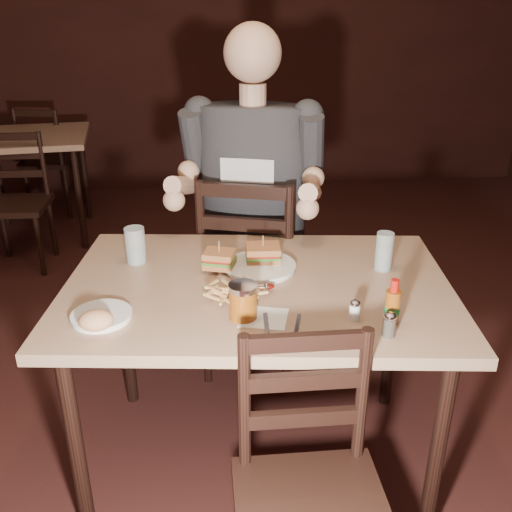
{
  "coord_description": "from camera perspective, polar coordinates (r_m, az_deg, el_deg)",
  "views": [
    {
      "loc": [
        -0.14,
        -1.82,
        1.65
      ],
      "look_at": [
        0.05,
        -0.05,
        0.85
      ],
      "focal_mm": 40.0,
      "sensor_mm": 36.0,
      "label": 1
    }
  ],
  "objects": [
    {
      "name": "sandwich_right",
      "position": [
        2.05,
        0.7,
        0.8
      ],
      "size": [
        0.12,
        0.11,
        0.1
      ],
      "primitive_type": null,
      "rotation": [
        0.0,
        0.0,
        -0.04
      ],
      "color": "#C27C48",
      "rests_on": "dinner_plate"
    },
    {
      "name": "glass_left",
      "position": [
        2.11,
        -11.96,
        1.06
      ],
      "size": [
        0.08,
        0.08,
        0.13
      ],
      "primitive_type": "cylinder",
      "rotation": [
        0.0,
        0.0,
        -0.12
      ],
      "color": "silver",
      "rests_on": "main_table"
    },
    {
      "name": "bg_table",
      "position": [
        4.47,
        -21.61,
        10.09
      ],
      "size": [
        0.88,
        0.88,
        0.77
      ],
      "rotation": [
        0.0,
        0.0,
        0.11
      ],
      "color": "#A37F62",
      "rests_on": "ground"
    },
    {
      "name": "fork",
      "position": [
        1.69,
        4.12,
        -7.05
      ],
      "size": [
        0.05,
        0.14,
        0.0
      ],
      "primitive_type": "cube",
      "rotation": [
        0.0,
        0.0,
        -0.27
      ],
      "color": "silver",
      "rests_on": "napkin"
    },
    {
      "name": "bg_chair_near",
      "position": [
        4.02,
        -22.91,
        4.73
      ],
      "size": [
        0.41,
        0.45,
        0.87
      ],
      "primitive_type": null,
      "rotation": [
        0.0,
        0.0,
        -0.03
      ],
      "color": "black",
      "rests_on": "ground"
    },
    {
      "name": "syrup_dispenser",
      "position": [
        1.71,
        -1.3,
        -4.56
      ],
      "size": [
        0.1,
        0.1,
        0.11
      ],
      "primitive_type": null,
      "rotation": [
        0.0,
        0.0,
        -0.12
      ],
      "color": "#85410F",
      "rests_on": "main_table"
    },
    {
      "name": "chair_far",
      "position": [
        2.64,
        -0.25,
        -1.71
      ],
      "size": [
        0.58,
        0.61,
        0.99
      ],
      "primitive_type": null,
      "rotation": [
        0.0,
        0.0,
        2.85
      ],
      "color": "black",
      "rests_on": "ground"
    },
    {
      "name": "pepper_shaker",
      "position": [
        1.68,
        13.18,
        -6.73
      ],
      "size": [
        0.04,
        0.04,
        0.07
      ],
      "primitive_type": null,
      "rotation": [
        0.0,
        0.0,
        -0.12
      ],
      "color": "#38332D",
      "rests_on": "main_table"
    },
    {
      "name": "room_shell",
      "position": [
        1.84,
        -1.68,
        16.43
      ],
      "size": [
        7.0,
        7.0,
        7.0
      ],
      "color": "black",
      "rests_on": "ground"
    },
    {
      "name": "bg_chair_far",
      "position": [
        5.04,
        -19.71,
        9.03
      ],
      "size": [
        0.49,
        0.52,
        0.88
      ],
      "primitive_type": null,
      "rotation": [
        0.0,
        0.0,
        2.94
      ],
      "color": "black",
      "rests_on": "ground"
    },
    {
      "name": "bread_roll",
      "position": [
        1.7,
        -15.71,
        -6.21
      ],
      "size": [
        0.11,
        0.09,
        0.06
      ],
      "primitive_type": "ellipsoid",
      "rotation": [
        0.0,
        0.0,
        -0.12
      ],
      "color": "tan",
      "rests_on": "side_plate"
    },
    {
      "name": "dinner_plate",
      "position": [
        2.03,
        0.42,
        -1.16
      ],
      "size": [
        0.28,
        0.28,
        0.01
      ],
      "primitive_type": "cylinder",
      "rotation": [
        0.0,
        0.0,
        -0.12
      ],
      "color": "white",
      "rests_on": "main_table"
    },
    {
      "name": "knife",
      "position": [
        1.66,
        1.12,
        -7.63
      ],
      "size": [
        0.03,
        0.22,
        0.01
      ],
      "primitive_type": "cube",
      "rotation": [
        0.0,
        0.0,
        -0.06
      ],
      "color": "silver",
      "rests_on": "napkin"
    },
    {
      "name": "sandwich_left",
      "position": [
        2.01,
        -3.69,
        0.12
      ],
      "size": [
        0.13,
        0.11,
        0.09
      ],
      "primitive_type": null,
      "rotation": [
        0.0,
        0.0,
        -0.31
      ],
      "color": "#C27C48",
      "rests_on": "dinner_plate"
    },
    {
      "name": "glass_right",
      "position": [
        2.06,
        12.68,
        0.46
      ],
      "size": [
        0.07,
        0.07,
        0.14
      ],
      "primitive_type": "cylinder",
      "rotation": [
        0.0,
        0.0,
        -0.12
      ],
      "color": "silver",
      "rests_on": "main_table"
    },
    {
      "name": "salt_shaker",
      "position": [
        1.74,
        9.83,
        -5.4
      ],
      "size": [
        0.04,
        0.04,
        0.06
      ],
      "primitive_type": null,
      "rotation": [
        0.0,
        0.0,
        -0.12
      ],
      "color": "white",
      "rests_on": "main_table"
    },
    {
      "name": "napkin",
      "position": [
        1.74,
        0.79,
        -6.19
      ],
      "size": [
        0.17,
        0.16,
        0.0
      ],
      "primitive_type": "cube",
      "rotation": [
        0.0,
        0.0,
        -0.26
      ],
      "color": "white",
      "rests_on": "main_table"
    },
    {
      "name": "diner",
      "position": [
        2.4,
        -0.52,
        9.58
      ],
      "size": [
        0.73,
        0.64,
        1.06
      ],
      "primitive_type": null,
      "rotation": [
        0.0,
        0.0,
        -0.29
      ],
      "color": "#2E3033",
      "rests_on": "chair_far"
    },
    {
      "name": "fries_pile",
      "position": [
        1.83,
        -2.25,
        -3.41
      ],
      "size": [
        0.25,
        0.19,
        0.04
      ],
      "primitive_type": null,
      "rotation": [
        0.0,
        0.0,
        -0.12
      ],
      "color": "#EEB266",
      "rests_on": "dinner_plate"
    },
    {
      "name": "ketchup_dollop",
      "position": [
        1.88,
        1.18,
        -3.02
      ],
      "size": [
        0.05,
        0.05,
        0.01
      ],
      "primitive_type": "ellipsoid",
      "rotation": [
        0.0,
        0.0,
        -0.12
      ],
      "color": "maroon",
      "rests_on": "dinner_plate"
    },
    {
      "name": "main_table",
      "position": [
        1.97,
        0.16,
        -4.65
      ],
      "size": [
        1.4,
        1.03,
        0.77
      ],
      "rotation": [
        0.0,
        0.0,
        -0.12
      ],
      "color": "#A37F62",
      "rests_on": "ground"
    },
    {
      "name": "side_plate",
      "position": [
        1.79,
        -15.17,
        -5.9
      ],
      "size": [
        0.2,
        0.2,
        0.01
      ],
      "primitive_type": "cylinder",
      "rotation": [
        0.0,
        0.0,
        -0.12
      ],
      "color": "white",
      "rests_on": "main_table"
    },
    {
      "name": "hot_sauce",
      "position": [
        1.73,
        13.53,
        -4.44
      ],
      "size": [
        0.05,
        0.05,
        0.14
      ],
      "primitive_type": null,
      "rotation": [
        0.0,
        0.0,
        -0.12
      ],
      "color": "#85410F",
      "rests_on": "main_table"
    }
  ]
}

